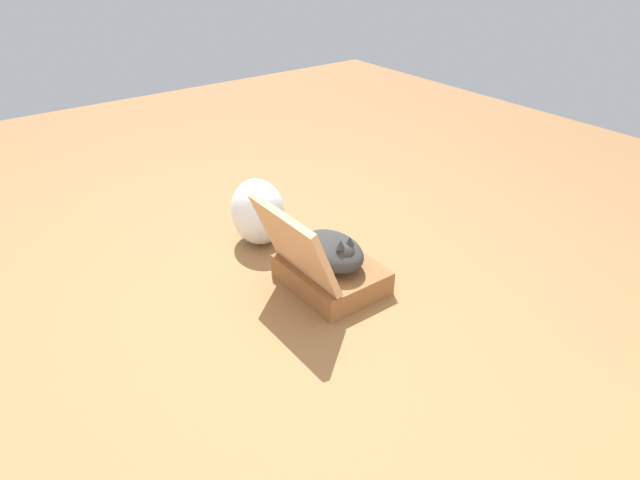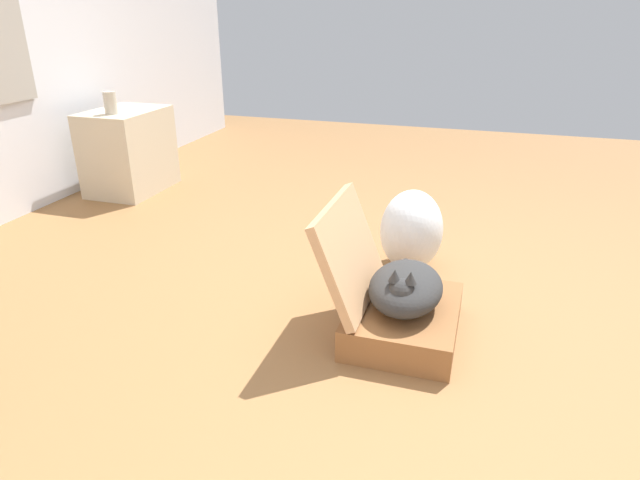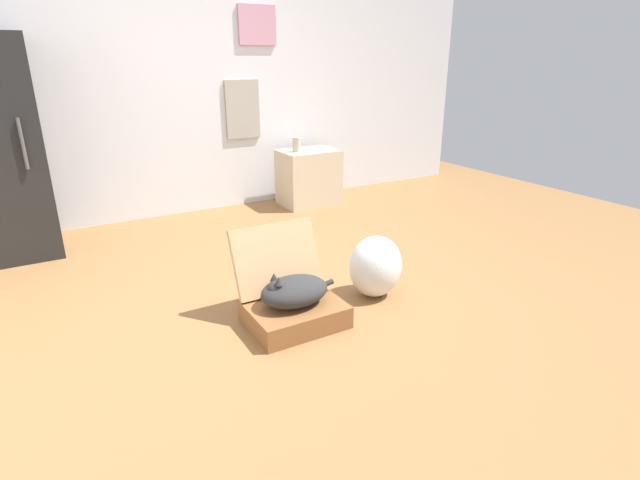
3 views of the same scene
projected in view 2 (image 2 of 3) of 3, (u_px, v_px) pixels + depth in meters
name	position (u px, v px, depth m)	size (l,w,h in m)	color
ground_plane	(349.00, 297.00, 2.46)	(7.68, 7.68, 0.00)	olive
suitcase_base	(404.00, 320.00, 2.16)	(0.53, 0.41, 0.13)	brown
suitcase_lid	(350.00, 252.00, 2.12)	(0.53, 0.41, 0.04)	tan
cat	(405.00, 288.00, 2.10)	(0.48, 0.28, 0.20)	#2D2D2D
plastic_bag_white	(411.00, 230.00, 2.66)	(0.35, 0.30, 0.40)	silver
side_table	(129.00, 151.00, 3.78)	(0.57, 0.42, 0.56)	beige
vase_tall	(110.00, 103.00, 3.51)	(0.08, 0.08, 0.14)	#B7AD99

